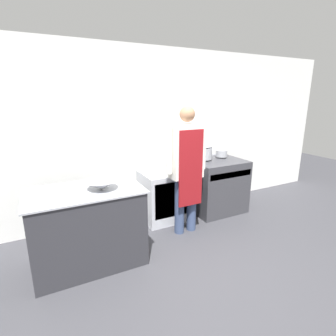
# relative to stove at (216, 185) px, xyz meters

# --- Properties ---
(ground_plane) EXTENTS (14.00, 14.00, 0.00)m
(ground_plane) POSITION_rel_stove_xyz_m (-1.25, -1.38, -0.45)
(ground_plane) COLOR #38383D
(wall_back) EXTENTS (8.00, 0.05, 2.70)m
(wall_back) POSITION_rel_stove_xyz_m (-1.25, 0.45, 0.90)
(wall_back) COLOR white
(wall_back) RESTS_ON ground_plane
(prep_counter) EXTENTS (1.28, 0.78, 0.93)m
(prep_counter) POSITION_rel_stove_xyz_m (-2.29, -0.55, 0.01)
(prep_counter) COLOR #2D2D33
(prep_counter) RESTS_ON ground_plane
(stove) EXTENTS (0.89, 0.74, 0.93)m
(stove) POSITION_rel_stove_xyz_m (0.00, 0.00, 0.00)
(stove) COLOR #38383D
(stove) RESTS_ON ground_plane
(fridge_unit) EXTENTS (0.71, 0.60, 0.80)m
(fridge_unit) POSITION_rel_stove_xyz_m (-0.96, 0.09, -0.05)
(fridge_unit) COLOR silver
(fridge_unit) RESTS_ON ground_plane
(person_cook) EXTENTS (0.64, 0.24, 1.83)m
(person_cook) POSITION_rel_stove_xyz_m (-0.87, -0.43, 0.59)
(person_cook) COLOR #38476B
(person_cook) RESTS_ON ground_plane
(mixing_bowl) EXTENTS (0.36, 0.36, 0.11)m
(mixing_bowl) POSITION_rel_stove_xyz_m (-2.11, -0.62, 0.53)
(mixing_bowl) COLOR #9EA0A8
(mixing_bowl) RESTS_ON prep_counter
(stock_pot) EXTENTS (0.29, 0.29, 0.24)m
(stock_pot) POSITION_rel_stove_xyz_m (-0.20, 0.13, 0.59)
(stock_pot) COLOR #9EA0A8
(stock_pot) RESTS_ON stove
(sauce_pot) EXTENTS (0.20, 0.20, 0.12)m
(sauce_pot) POSITION_rel_stove_xyz_m (0.18, 0.13, 0.53)
(sauce_pot) COLOR #9EA0A8
(sauce_pot) RESTS_ON stove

